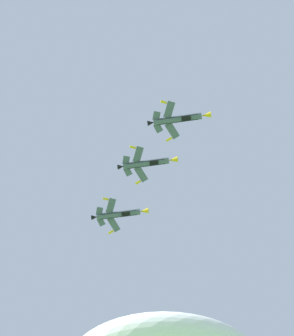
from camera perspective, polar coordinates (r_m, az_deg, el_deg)
name	(u,v)px	position (r m, az deg, el deg)	size (l,w,h in m)	color
fighter_jet_lead	(179,119)	(155.95, 2.90, 4.47)	(15.74, 9.39, 5.30)	#4C5666
fighter_jet_left_wing	(147,163)	(163.54, 0.01, 0.43)	(15.74, 9.25, 5.39)	#4C5666
fighter_jet_right_wing	(119,214)	(172.27, -2.52, -4.22)	(15.74, 9.18, 5.44)	#4C5666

